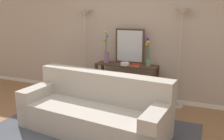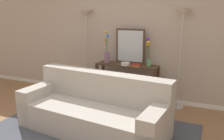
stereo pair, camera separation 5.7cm
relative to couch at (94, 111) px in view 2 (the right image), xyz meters
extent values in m
cube|color=white|center=(-0.08, 1.67, -0.27)|extent=(12.00, 0.15, 0.09)
cube|color=#B7A899|center=(-0.08, 1.67, 1.17)|extent=(12.00, 0.14, 2.79)
cube|color=#474C56|center=(-0.01, -0.16, -0.31)|extent=(3.13, 1.97, 0.01)
cube|color=#ADA89E|center=(-0.01, -0.06, -0.10)|extent=(2.36, 1.10, 0.42)
cube|color=#ADA89E|center=(0.02, 0.25, 0.34)|extent=(2.30, 0.48, 0.46)
cube|color=#ADA89E|center=(-1.02, 0.04, -0.01)|extent=(0.32, 0.90, 0.60)
cube|color=#ADA89E|center=(1.01, -0.16, -0.01)|extent=(0.32, 0.90, 0.60)
cube|color=#473323|center=(0.05, 1.31, 0.46)|extent=(1.24, 0.34, 0.03)
cube|color=#473323|center=(0.05, 1.31, -0.17)|extent=(1.14, 0.29, 0.01)
cube|color=#473323|center=(-0.54, 1.17, 0.07)|extent=(0.05, 0.05, 0.76)
cube|color=#473323|center=(0.65, 1.17, 0.07)|extent=(0.05, 0.05, 0.76)
cube|color=#473323|center=(-0.54, 1.46, 0.07)|extent=(0.05, 0.05, 0.76)
cube|color=#473323|center=(0.65, 1.46, 0.07)|extent=(0.05, 0.05, 0.76)
cylinder|color=#B7B2A8|center=(-0.93, 1.45, -0.30)|extent=(0.26, 0.26, 0.02)
cylinder|color=#B7B2A8|center=(-0.93, 1.45, 0.56)|extent=(0.02, 0.02, 1.71)
cone|color=silver|center=(-0.93, 1.45, 1.47)|extent=(0.28, 0.28, 0.10)
cylinder|color=#B7B2A8|center=(1.04, 1.45, -0.30)|extent=(0.26, 0.26, 0.02)
cylinder|color=#B7B2A8|center=(1.04, 1.45, 0.58)|extent=(0.02, 0.02, 1.73)
cone|color=silver|center=(1.04, 1.45, 1.49)|extent=(0.28, 0.28, 0.10)
cube|color=#473323|center=(0.06, 1.45, 0.82)|extent=(0.59, 0.02, 0.69)
cube|color=silver|center=(0.06, 1.44, 0.82)|extent=(0.52, 0.01, 0.62)
cylinder|color=gray|center=(-0.38, 1.31, 0.59)|extent=(0.11, 0.11, 0.22)
cylinder|color=#3D7538|center=(-0.39, 1.30, 0.82)|extent=(0.01, 0.02, 0.24)
sphere|color=#C6762C|center=(-0.41, 1.30, 0.94)|extent=(0.05, 0.05, 0.05)
cylinder|color=#3D7538|center=(-0.38, 1.32, 0.85)|extent=(0.02, 0.01, 0.32)
sphere|color=blue|center=(-0.38, 1.34, 1.01)|extent=(0.06, 0.06, 0.06)
cylinder|color=#3D7538|center=(-0.39, 1.32, 0.89)|extent=(0.03, 0.03, 0.39)
sphere|color=gold|center=(-0.41, 1.33, 1.09)|extent=(0.06, 0.06, 0.06)
cylinder|color=#669E6B|center=(0.49, 1.34, 0.54)|extent=(0.09, 0.09, 0.14)
cylinder|color=#3D7538|center=(0.47, 1.34, 0.80)|extent=(0.01, 0.03, 0.37)
sphere|color=#591CDB|center=(0.45, 1.34, 0.98)|extent=(0.06, 0.06, 0.06)
cylinder|color=#3D7538|center=(0.48, 1.33, 0.77)|extent=(0.03, 0.02, 0.32)
sphere|color=gold|center=(0.47, 1.31, 0.93)|extent=(0.07, 0.07, 0.07)
cylinder|color=#3D7538|center=(0.47, 1.34, 0.75)|extent=(0.01, 0.04, 0.27)
sphere|color=#C49318|center=(0.45, 1.34, 0.88)|extent=(0.07, 0.07, 0.07)
cylinder|color=silver|center=(0.06, 1.21, 0.50)|extent=(0.17, 0.17, 0.05)
torus|color=silver|center=(0.06, 1.21, 0.53)|extent=(0.17, 0.17, 0.01)
cube|color=#B77F33|center=(0.27, 1.22, 0.49)|extent=(0.18, 0.15, 0.03)
cube|color=maroon|center=(0.28, 1.21, 0.51)|extent=(0.17, 0.14, 0.02)
cube|color=#1E7075|center=(-0.43, 1.31, -0.26)|extent=(0.05, 0.14, 0.10)
cube|color=#B77F33|center=(-0.38, 1.31, -0.26)|extent=(0.04, 0.18, 0.11)
cube|color=tan|center=(-0.33, 1.31, -0.25)|extent=(0.06, 0.14, 0.12)
cube|color=gold|center=(-0.27, 1.31, -0.26)|extent=(0.05, 0.17, 0.12)
cube|color=silver|center=(-0.22, 1.31, -0.27)|extent=(0.03, 0.14, 0.10)
cube|color=#236033|center=(-0.20, 1.31, -0.26)|extent=(0.03, 0.14, 0.10)
cube|color=navy|center=(-0.17, 1.31, -0.26)|extent=(0.03, 0.16, 0.10)
camera|label=1|loc=(1.56, -3.03, 1.50)|focal=38.20mm
camera|label=2|loc=(1.61, -3.01, 1.50)|focal=38.20mm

